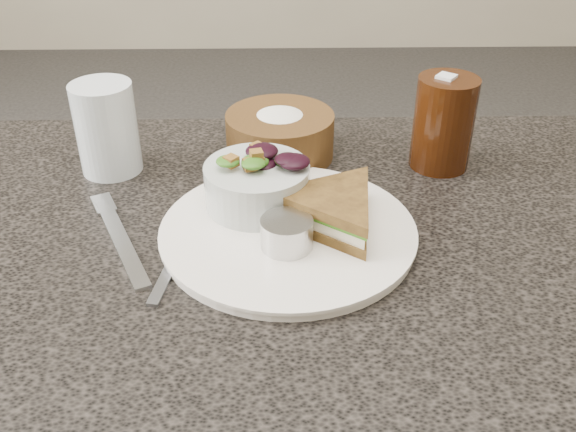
% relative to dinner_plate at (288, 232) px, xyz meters
% --- Properties ---
extents(dinner_plate, '(0.30, 0.30, 0.01)m').
position_rel_dinner_plate_xyz_m(dinner_plate, '(0.00, 0.00, 0.00)').
color(dinner_plate, silver).
rests_on(dinner_plate, dining_table).
extents(sandwich, '(0.23, 0.23, 0.04)m').
position_rel_dinner_plate_xyz_m(sandwich, '(0.05, 0.01, 0.03)').
color(sandwich, brown).
rests_on(sandwich, dinner_plate).
extents(salad_bowl, '(0.14, 0.14, 0.08)m').
position_rel_dinner_plate_xyz_m(salad_bowl, '(-0.04, 0.05, 0.04)').
color(salad_bowl, '#AFB6B2').
rests_on(salad_bowl, dinner_plate).
extents(dressing_ramekin, '(0.08, 0.08, 0.04)m').
position_rel_dinner_plate_xyz_m(dressing_ramekin, '(-0.00, -0.04, 0.02)').
color(dressing_ramekin, '#B4B4B4').
rests_on(dressing_ramekin, dinner_plate).
extents(orange_wedge, '(0.08, 0.08, 0.03)m').
position_rel_dinner_plate_xyz_m(orange_wedge, '(0.01, 0.07, 0.02)').
color(orange_wedge, '#FF5908').
rests_on(orange_wedge, dinner_plate).
extents(fork, '(0.10, 0.18, 0.01)m').
position_rel_dinner_plate_xyz_m(fork, '(-0.20, -0.01, -0.00)').
color(fork, '#AFAFB1').
rests_on(fork, dining_table).
extents(knife, '(0.05, 0.20, 0.00)m').
position_rel_dinner_plate_xyz_m(knife, '(-0.13, -0.03, -0.00)').
color(knife, '#A2A7B2').
rests_on(knife, dining_table).
extents(bread_basket, '(0.19, 0.19, 0.09)m').
position_rel_dinner_plate_xyz_m(bread_basket, '(-0.01, 0.21, 0.04)').
color(bread_basket, brown).
rests_on(bread_basket, dining_table).
extents(cola_glass, '(0.10, 0.10, 0.14)m').
position_rel_dinner_plate_xyz_m(cola_glass, '(0.22, 0.18, 0.06)').
color(cola_glass, black).
rests_on(cola_glass, dining_table).
extents(water_glass, '(0.10, 0.10, 0.13)m').
position_rel_dinner_plate_xyz_m(water_glass, '(-0.25, 0.17, 0.06)').
color(water_glass, silver).
rests_on(water_glass, dining_table).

